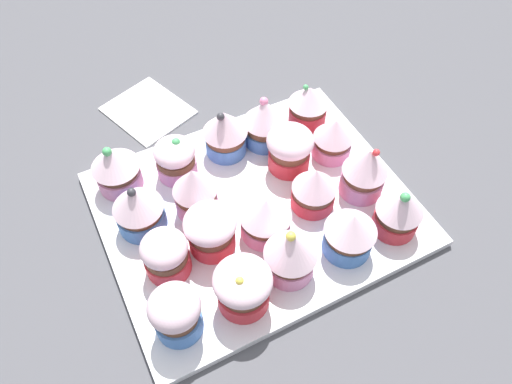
% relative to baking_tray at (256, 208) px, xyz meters
% --- Properties ---
extents(ground_plane, '(1.80, 1.80, 0.03)m').
position_rel_baking_tray_xyz_m(ground_plane, '(0.00, 0.00, -0.02)').
color(ground_plane, '#4C4C51').
extents(baking_tray, '(0.32, 0.39, 0.01)m').
position_rel_baking_tray_xyz_m(baking_tray, '(0.00, 0.00, 0.00)').
color(baking_tray, silver).
rests_on(baking_tray, ground_plane).
extents(cupcake_0, '(0.06, 0.06, 0.07)m').
position_rel_baking_tray_xyz_m(cupcake_0, '(-0.11, -0.15, 0.04)').
color(cupcake_0, pink).
rests_on(cupcake_0, baking_tray).
extents(cupcake_1, '(0.06, 0.06, 0.08)m').
position_rel_baking_tray_xyz_m(cupcake_1, '(-0.04, -0.14, 0.04)').
color(cupcake_1, '#477AC6').
rests_on(cupcake_1, baking_tray).
extents(cupcake_2, '(0.05, 0.05, 0.06)m').
position_rel_baking_tray_xyz_m(cupcake_2, '(0.03, -0.13, 0.04)').
color(cupcake_2, '#D1333D').
rests_on(cupcake_2, baking_tray).
extents(cupcake_3, '(0.06, 0.06, 0.07)m').
position_rel_baking_tray_xyz_m(cupcake_3, '(0.11, -0.15, 0.04)').
color(cupcake_3, '#477AC6').
rests_on(cupcake_3, baking_tray).
extents(cupcake_4, '(0.05, 0.05, 0.06)m').
position_rel_baking_tray_xyz_m(cupcake_4, '(-0.10, -0.07, 0.04)').
color(cupcake_4, pink).
rests_on(cupcake_4, baking_tray).
extents(cupcake_5, '(0.06, 0.06, 0.08)m').
position_rel_baking_tray_xyz_m(cupcake_5, '(-0.03, -0.07, 0.05)').
color(cupcake_5, pink).
rests_on(cupcake_5, baking_tray).
extents(cupcake_6, '(0.06, 0.06, 0.06)m').
position_rel_baking_tray_xyz_m(cupcake_6, '(0.03, -0.07, 0.04)').
color(cupcake_6, '#D1333D').
rests_on(cupcake_6, baking_tray).
extents(cupcake_7, '(0.07, 0.07, 0.07)m').
position_rel_baking_tray_xyz_m(cupcake_7, '(0.11, -0.07, 0.04)').
color(cupcake_7, '#D1333D').
rests_on(cupcake_7, baking_tray).
extents(cupcake_8, '(0.06, 0.06, 0.08)m').
position_rel_baking_tray_xyz_m(cupcake_8, '(-0.11, 0.01, 0.04)').
color(cupcake_8, '#477AC6').
rests_on(cupcake_8, baking_tray).
extents(cupcake_9, '(0.06, 0.06, 0.07)m').
position_rel_baking_tray_xyz_m(cupcake_9, '(0.04, -0.01, 0.04)').
color(cupcake_9, pink).
rests_on(cupcake_9, baking_tray).
extents(cupcake_10, '(0.06, 0.06, 0.08)m').
position_rel_baking_tray_xyz_m(cupcake_10, '(0.10, -0.01, 0.05)').
color(cupcake_10, pink).
rests_on(cupcake_10, baking_tray).
extents(cupcake_11, '(0.06, 0.06, 0.08)m').
position_rel_baking_tray_xyz_m(cupcake_11, '(-0.10, 0.06, 0.04)').
color(cupcake_11, '#477AC6').
rests_on(cupcake_11, baking_tray).
extents(cupcake_12, '(0.06, 0.06, 0.07)m').
position_rel_baking_tray_xyz_m(cupcake_12, '(-0.04, 0.07, 0.04)').
color(cupcake_12, '#D1333D').
rests_on(cupcake_12, baking_tray).
extents(cupcake_13, '(0.06, 0.06, 0.07)m').
position_rel_baking_tray_xyz_m(cupcake_13, '(0.03, 0.07, 0.04)').
color(cupcake_13, '#D1333D').
rests_on(cupcake_13, baking_tray).
extents(cupcake_14, '(0.06, 0.06, 0.07)m').
position_rel_baking_tray_xyz_m(cupcake_14, '(0.11, 0.07, 0.04)').
color(cupcake_14, '#477AC6').
rests_on(cupcake_14, baking_tray).
extents(cupcake_15, '(0.06, 0.06, 0.07)m').
position_rel_baking_tray_xyz_m(cupcake_15, '(-0.10, 0.14, 0.04)').
color(cupcake_15, '#D1333D').
rests_on(cupcake_15, baking_tray).
extents(cupcake_16, '(0.05, 0.05, 0.06)m').
position_rel_baking_tray_xyz_m(cupcake_16, '(-0.03, 0.14, 0.04)').
color(cupcake_16, pink).
rests_on(cupcake_16, baking_tray).
extents(cupcake_17, '(0.06, 0.06, 0.08)m').
position_rel_baking_tray_xyz_m(cupcake_17, '(0.04, 0.14, 0.05)').
color(cupcake_17, pink).
rests_on(cupcake_17, baking_tray).
extents(cupcake_18, '(0.06, 0.06, 0.08)m').
position_rel_baking_tray_xyz_m(cupcake_18, '(0.11, 0.14, 0.04)').
color(cupcake_18, '#D1333D').
rests_on(cupcake_18, baking_tray).
extents(napkin, '(0.15, 0.14, 0.01)m').
position_rel_baking_tray_xyz_m(napkin, '(-0.24, -0.06, -0.00)').
color(napkin, white).
rests_on(napkin, ground_plane).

